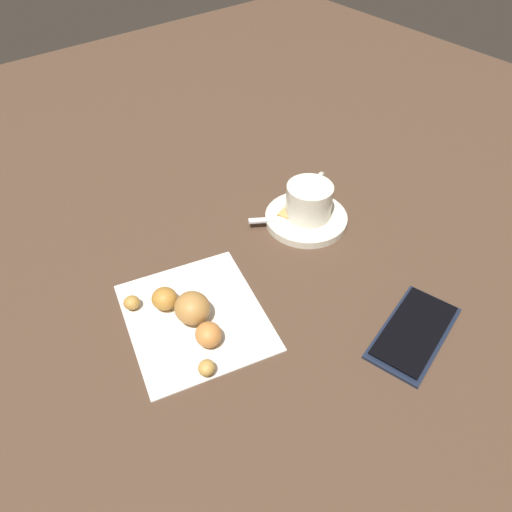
{
  "coord_description": "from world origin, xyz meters",
  "views": [
    {
      "loc": [
        -0.31,
        -0.39,
        0.48
      ],
      "look_at": [
        -0.01,
        -0.02,
        0.02
      ],
      "focal_mm": 34.06,
      "sensor_mm": 36.0,
      "label": 1
    }
  ],
  "objects_px": {
    "napkin": "(195,316)",
    "espresso_cup": "(310,200)",
    "cell_phone": "(414,332)",
    "teaspoon": "(302,217)",
    "croissant": "(187,313)",
    "sugar_packet": "(293,207)",
    "saucer": "(306,219)"
  },
  "relations": [
    {
      "from": "saucer",
      "to": "sugar_packet",
      "type": "bearing_deg",
      "value": 100.97
    },
    {
      "from": "espresso_cup",
      "to": "teaspoon",
      "type": "relative_size",
      "value": 0.86
    },
    {
      "from": "saucer",
      "to": "espresso_cup",
      "type": "relative_size",
      "value": 1.34
    },
    {
      "from": "napkin",
      "to": "croissant",
      "type": "bearing_deg",
      "value": -162.46
    },
    {
      "from": "sugar_packet",
      "to": "cell_phone",
      "type": "bearing_deg",
      "value": 64.69
    },
    {
      "from": "teaspoon",
      "to": "sugar_packet",
      "type": "relative_size",
      "value": 1.77
    },
    {
      "from": "teaspoon",
      "to": "sugar_packet",
      "type": "bearing_deg",
      "value": 79.67
    },
    {
      "from": "teaspoon",
      "to": "cell_phone",
      "type": "distance_m",
      "value": 0.24
    },
    {
      "from": "napkin",
      "to": "espresso_cup",
      "type": "bearing_deg",
      "value": 12.1
    },
    {
      "from": "napkin",
      "to": "croissant",
      "type": "xyz_separation_m",
      "value": [
        -0.01,
        -0.0,
        0.02
      ]
    },
    {
      "from": "espresso_cup",
      "to": "teaspoon",
      "type": "height_order",
      "value": "espresso_cup"
    },
    {
      "from": "teaspoon",
      "to": "croissant",
      "type": "xyz_separation_m",
      "value": [
        -0.24,
        -0.05,
        0.01
      ]
    },
    {
      "from": "sugar_packet",
      "to": "napkin",
      "type": "bearing_deg",
      "value": 1.09
    },
    {
      "from": "espresso_cup",
      "to": "croissant",
      "type": "bearing_deg",
      "value": -167.64
    },
    {
      "from": "cell_phone",
      "to": "espresso_cup",
      "type": "bearing_deg",
      "value": 78.31
    },
    {
      "from": "espresso_cup",
      "to": "croissant",
      "type": "xyz_separation_m",
      "value": [
        -0.25,
        -0.06,
        -0.02
      ]
    },
    {
      "from": "espresso_cup",
      "to": "cell_phone",
      "type": "relative_size",
      "value": 0.62
    },
    {
      "from": "teaspoon",
      "to": "cell_phone",
      "type": "xyz_separation_m",
      "value": [
        -0.03,
        -0.24,
        -0.01
      ]
    },
    {
      "from": "espresso_cup",
      "to": "saucer",
      "type": "bearing_deg",
      "value": -162.57
    },
    {
      "from": "saucer",
      "to": "espresso_cup",
      "type": "height_order",
      "value": "espresso_cup"
    },
    {
      "from": "saucer",
      "to": "espresso_cup",
      "type": "bearing_deg",
      "value": 17.43
    },
    {
      "from": "espresso_cup",
      "to": "sugar_packet",
      "type": "distance_m",
      "value": 0.03
    },
    {
      "from": "teaspoon",
      "to": "sugar_packet",
      "type": "height_order",
      "value": "teaspoon"
    },
    {
      "from": "saucer",
      "to": "teaspoon",
      "type": "bearing_deg",
      "value": -168.53
    },
    {
      "from": "teaspoon",
      "to": "napkin",
      "type": "bearing_deg",
      "value": -168.01
    },
    {
      "from": "saucer",
      "to": "teaspoon",
      "type": "height_order",
      "value": "teaspoon"
    },
    {
      "from": "croissant",
      "to": "saucer",
      "type": "bearing_deg",
      "value": 12.24
    },
    {
      "from": "saucer",
      "to": "napkin",
      "type": "distance_m",
      "value": 0.24
    },
    {
      "from": "espresso_cup",
      "to": "croissant",
      "type": "relative_size",
      "value": 0.57
    },
    {
      "from": "croissant",
      "to": "espresso_cup",
      "type": "bearing_deg",
      "value": 12.36
    },
    {
      "from": "teaspoon",
      "to": "cell_phone",
      "type": "relative_size",
      "value": 0.72
    },
    {
      "from": "saucer",
      "to": "sugar_packet",
      "type": "distance_m",
      "value": 0.03
    }
  ]
}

